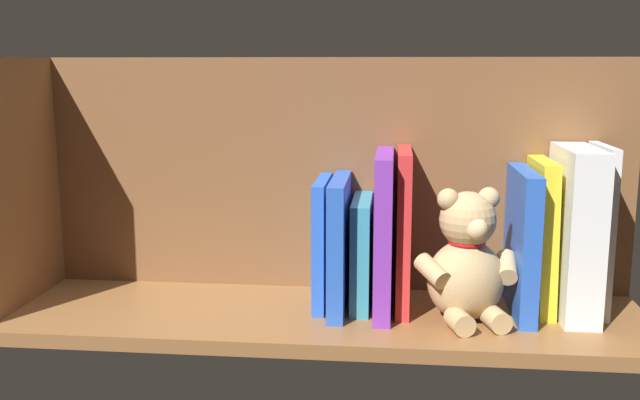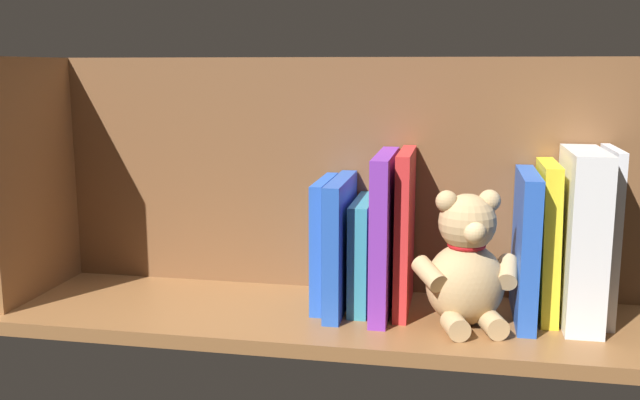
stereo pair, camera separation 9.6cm
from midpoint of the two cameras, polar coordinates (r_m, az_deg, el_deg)
ground_plane at (r=116.03cm, az=2.40°, el=-9.23°), size 102.38×29.72×2.20cm
shelf_back_panel at (r=123.03cm, az=3.35°, el=1.98°), size 102.38×1.50×39.69cm
shelf_side_divider at (r=127.46cm, az=-19.96°, el=1.66°), size 2.40×23.72×39.69cm
book_0 at (r=118.62cm, az=24.06°, el=-2.55°), size 1.38×13.60×26.30cm
dictionary_thick_white at (r=115.92cm, az=22.30°, el=-2.75°), size 5.42×17.24×26.13cm
book_1 at (r=116.88cm, az=19.85°, el=-3.04°), size 3.09×14.19×23.97cm
book_2 at (r=114.69cm, az=18.33°, el=-3.53°), size 2.70×18.04×22.62cm
teddy_bear at (r=109.93cm, az=14.03°, el=-5.16°), size 15.93×15.23×20.43cm
book_3 at (r=114.28cm, az=9.16°, el=-2.46°), size 2.11×16.19×25.38cm
book_4 at (r=112.99cm, az=7.57°, el=-2.65°), size 2.76×19.16×25.08cm
book_5 at (r=115.91cm, az=5.84°, el=-4.22°), size 2.97×15.53×17.41cm
book_6 at (r=114.24cm, az=4.04°, el=-3.51°), size 2.55×18.82×20.92cm
book_7 at (r=116.29cm, az=2.70°, el=-3.36°), size 1.93×15.44×20.46cm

